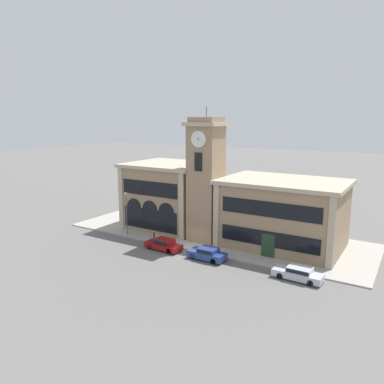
{
  "coord_description": "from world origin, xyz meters",
  "views": [
    {
      "loc": [
        22.47,
        -35.39,
        15.2
      ],
      "look_at": [
        -0.91,
        2.58,
        6.48
      ],
      "focal_mm": 35.0,
      "sensor_mm": 36.0,
      "label": 1
    }
  ],
  "objects_px": {
    "parked_car_near": "(164,244)",
    "parked_car_far": "(298,273)",
    "parked_car_mid": "(207,253)",
    "street_lamp": "(126,207)",
    "bollard": "(154,236)",
    "fire_hydrant": "(216,251)"
  },
  "relations": [
    {
      "from": "parked_car_far",
      "to": "street_lamp",
      "type": "relative_size",
      "value": 0.84
    },
    {
      "from": "parked_car_mid",
      "to": "parked_car_near",
      "type": "bearing_deg",
      "value": 2.06
    },
    {
      "from": "parked_car_near",
      "to": "parked_car_mid",
      "type": "distance_m",
      "value": 5.88
    },
    {
      "from": "parked_car_near",
      "to": "parked_car_far",
      "type": "height_order",
      "value": "parked_car_near"
    },
    {
      "from": "parked_car_near",
      "to": "fire_hydrant",
      "type": "bearing_deg",
      "value": -162.77
    },
    {
      "from": "parked_car_mid",
      "to": "fire_hydrant",
      "type": "height_order",
      "value": "parked_car_mid"
    },
    {
      "from": "parked_car_mid",
      "to": "fire_hydrant",
      "type": "bearing_deg",
      "value": -94.41
    },
    {
      "from": "parked_car_far",
      "to": "fire_hydrant",
      "type": "xyz_separation_m",
      "value": [
        -9.82,
        1.65,
        -0.11
      ]
    },
    {
      "from": "parked_car_mid",
      "to": "street_lamp",
      "type": "xyz_separation_m",
      "value": [
        -13.39,
        2.11,
        3.17
      ]
    },
    {
      "from": "parked_car_mid",
      "to": "parked_car_far",
      "type": "height_order",
      "value": "parked_car_mid"
    },
    {
      "from": "parked_car_mid",
      "to": "fire_hydrant",
      "type": "relative_size",
      "value": 4.9
    },
    {
      "from": "parked_car_mid",
      "to": "street_lamp",
      "type": "relative_size",
      "value": 0.75
    },
    {
      "from": "parked_car_near",
      "to": "street_lamp",
      "type": "distance_m",
      "value": 8.41
    },
    {
      "from": "parked_car_near",
      "to": "street_lamp",
      "type": "height_order",
      "value": "street_lamp"
    },
    {
      "from": "street_lamp",
      "to": "fire_hydrant",
      "type": "xyz_separation_m",
      "value": [
        13.58,
        -0.46,
        -3.32
      ]
    },
    {
      "from": "parked_car_near",
      "to": "parked_car_mid",
      "type": "bearing_deg",
      "value": -177.94
    },
    {
      "from": "parked_car_near",
      "to": "street_lamp",
      "type": "xyz_separation_m",
      "value": [
        -7.5,
        2.11,
        3.16
      ]
    },
    {
      "from": "parked_car_near",
      "to": "street_lamp",
      "type": "bearing_deg",
      "value": -13.64
    },
    {
      "from": "parked_car_near",
      "to": "fire_hydrant",
      "type": "height_order",
      "value": "parked_car_near"
    },
    {
      "from": "parked_car_far",
      "to": "parked_car_mid",
      "type": "bearing_deg",
      "value": 2.05
    },
    {
      "from": "bollard",
      "to": "fire_hydrant",
      "type": "height_order",
      "value": "bollard"
    },
    {
      "from": "parked_car_mid",
      "to": "parked_car_far",
      "type": "bearing_deg",
      "value": -177.95
    }
  ]
}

